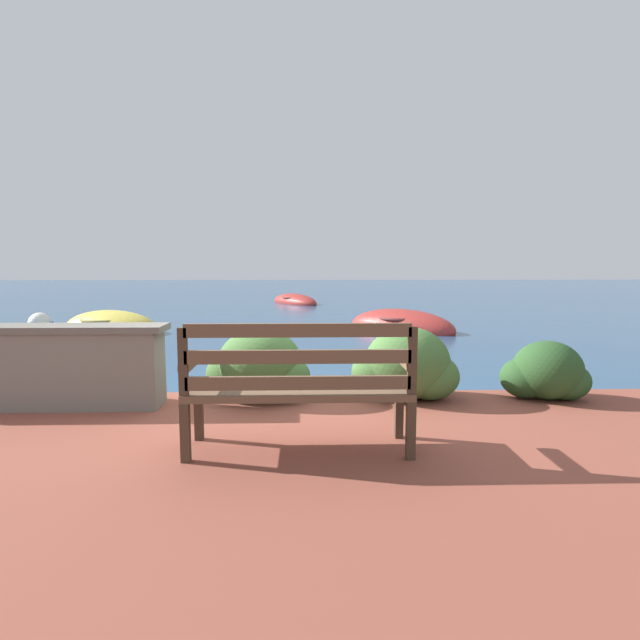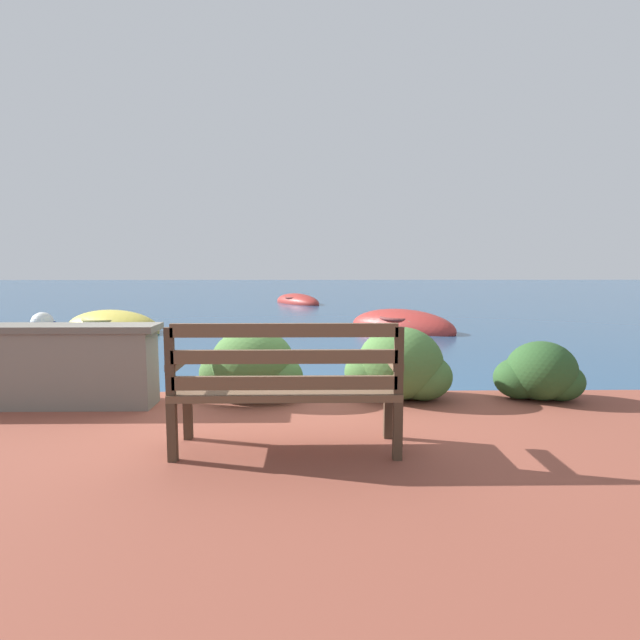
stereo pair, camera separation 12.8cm
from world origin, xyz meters
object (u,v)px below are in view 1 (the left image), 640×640
object	(u,v)px
park_bench	(299,384)
rowboat_far	(295,302)
mooring_buoy	(40,323)
rowboat_nearest	(111,329)
rowboat_mid	(401,327)

from	to	relation	value
park_bench	rowboat_far	xyz separation A→B (m)	(-0.36, 15.57, -0.65)
mooring_buoy	park_bench	bearing A→B (deg)	-53.90
rowboat_far	park_bench	bearing A→B (deg)	148.37
rowboat_nearest	rowboat_mid	size ratio (longest dim) A/B	1.01
rowboat_nearest	mooring_buoy	xyz separation A→B (m)	(-2.04, 0.92, 0.02)
rowboat_nearest	mooring_buoy	bearing A→B (deg)	179.15
mooring_buoy	rowboat_mid	bearing A→B (deg)	-5.25
park_bench	mooring_buoy	world-z (taller)	park_bench
rowboat_mid	mooring_buoy	xyz separation A→B (m)	(-8.54, 0.78, 0.02)
park_bench	rowboat_nearest	world-z (taller)	park_bench
rowboat_nearest	rowboat_mid	bearing A→B (deg)	24.48
rowboat_mid	rowboat_far	bearing A→B (deg)	150.22
park_bench	rowboat_mid	distance (m)	8.21
park_bench	rowboat_nearest	bearing A→B (deg)	116.00
park_bench	mooring_buoy	distance (m)	10.73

